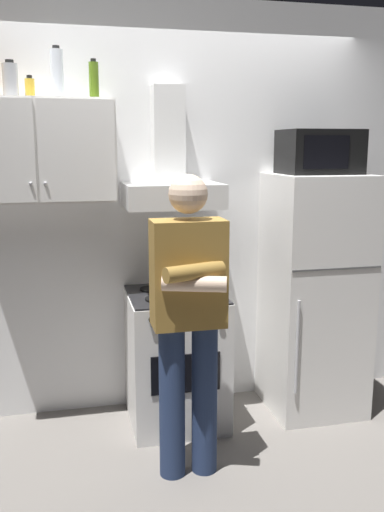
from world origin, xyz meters
The scene contains 13 objects.
ground_plane centered at (0.00, 0.00, 0.00)m, with size 7.00×7.00×0.00m, color slate.
back_wall_tiled centered at (0.00, 0.60, 1.35)m, with size 4.80×0.10×2.70m, color white.
upper_cabinet centered at (-0.85, 0.37, 1.75)m, with size 0.90×0.37×0.60m.
stove_oven centered at (-0.05, 0.25, 0.43)m, with size 0.60×0.62×0.87m.
range_hood centered at (-0.05, 0.38, 1.60)m, with size 0.60×0.44×0.75m.
refrigerator centered at (0.90, 0.25, 0.80)m, with size 0.60×0.62×1.60m.
microwave centered at (0.90, 0.27, 1.74)m, with size 0.48×0.37×0.28m.
person_standing centered at (-0.10, -0.36, 0.90)m, with size 0.38×0.33×1.64m.
cooking_pot centered at (0.08, 0.13, 0.94)m, with size 0.30×0.20×0.13m.
bottle_vodka_clear centered at (-0.72, 0.42, 2.19)m, with size 0.07×0.07×0.30m.
bottle_spice_jar centered at (-0.88, 0.40, 2.11)m, with size 0.06×0.06×0.13m.
bottle_canister_steel centered at (-0.98, 0.36, 2.15)m, with size 0.09×0.09×0.21m.
bottle_olive_oil centered at (-0.51, 0.42, 2.16)m, with size 0.06×0.06×0.24m.
Camera 1 is at (-0.70, -3.07, 1.78)m, focal length 38.83 mm.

